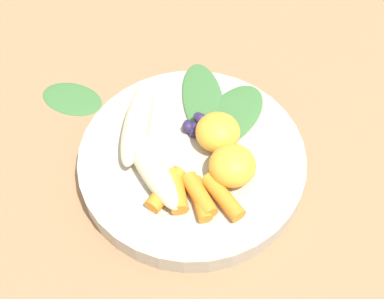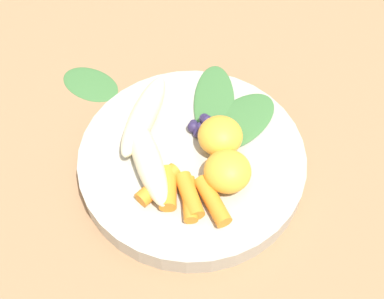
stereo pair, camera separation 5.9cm
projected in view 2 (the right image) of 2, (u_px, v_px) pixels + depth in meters
name	position (u px, v px, depth m)	size (l,w,h in m)	color
ground_plane	(192.00, 168.00, 0.62)	(2.40, 2.40, 0.00)	#99704C
bowl	(192.00, 162.00, 0.61)	(0.26, 0.26, 0.03)	#B2AD9E
banana_peeled_left	(148.00, 159.00, 0.57)	(0.12, 0.03, 0.03)	beige
banana_peeled_right	(144.00, 115.00, 0.61)	(0.12, 0.03, 0.03)	beige
orange_segment_near	(220.00, 136.00, 0.59)	(0.05, 0.05, 0.04)	#F4A833
orange_segment_far	(227.00, 171.00, 0.56)	(0.05, 0.05, 0.04)	#F4A833
carrot_front	(158.00, 185.00, 0.56)	(0.02, 0.02, 0.05)	orange
carrot_mid_left	(168.00, 188.00, 0.56)	(0.02, 0.02, 0.05)	orange
carrot_mid_right	(185.00, 199.00, 0.55)	(0.02, 0.02, 0.05)	orange
carrot_rear	(194.00, 196.00, 0.55)	(0.02, 0.02, 0.05)	orange
carrot_small	(213.00, 201.00, 0.55)	(0.02, 0.02, 0.06)	orange
blueberry_pile	(203.00, 126.00, 0.61)	(0.04, 0.04, 0.02)	#2D234C
kale_leaf_left	(240.00, 121.00, 0.62)	(0.11, 0.06, 0.01)	#3D7038
kale_leaf_right	(214.00, 102.00, 0.64)	(0.12, 0.05, 0.01)	#3D7038
kale_leaf_stray	(90.00, 83.00, 0.69)	(0.08, 0.05, 0.01)	#3D7038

